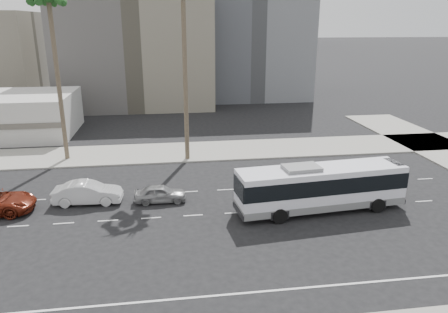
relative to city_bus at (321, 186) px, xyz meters
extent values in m
plane|color=black|center=(-3.35, 0.36, -1.88)|extent=(700.00, 700.00, 0.00)
cube|color=gray|center=(-3.35, 15.86, -1.81)|extent=(120.00, 7.00, 0.15)
cube|color=#5C5953|center=(-15.35, 45.36, 7.12)|extent=(24.00, 18.00, 18.00)
cube|color=#53565C|center=(4.65, 52.36, 11.12)|extent=(20.00, 20.00, 26.00)
cube|color=#B6AF9E|center=(-5.35, 250.36, 20.12)|extent=(42.00, 42.00, 44.00)
cube|color=silver|center=(0.00, 0.00, 0.04)|extent=(12.61, 3.91, 2.78)
cube|color=black|center=(0.00, 0.00, 0.42)|extent=(12.67, 3.97, 1.18)
cube|color=slate|center=(0.00, 0.00, -1.19)|extent=(12.63, 3.95, 0.53)
cube|color=slate|center=(-1.61, 0.00, 1.54)|extent=(2.72, 1.95, 0.32)
cube|color=#262628|center=(5.88, 0.00, 1.27)|extent=(0.82, 1.98, 0.32)
cylinder|color=black|center=(3.95, -1.37, -1.35)|extent=(1.07, 0.32, 1.07)
cylinder|color=black|center=(3.95, 1.37, -1.35)|extent=(1.07, 0.32, 1.07)
cylinder|color=black|center=(-3.64, -1.37, -1.35)|extent=(1.07, 0.32, 1.07)
cylinder|color=black|center=(-3.64, 1.37, -1.35)|extent=(1.07, 0.32, 1.07)
imported|color=gray|center=(-11.69, 3.19, -1.20)|extent=(1.64, 4.02, 1.37)
imported|color=silver|center=(-17.19, 3.71, -1.03)|extent=(2.01, 5.22, 1.70)
cylinder|color=brown|center=(-9.01, 13.34, 6.73)|extent=(0.47, 0.47, 17.21)
cylinder|color=brown|center=(-21.07, 15.04, 5.76)|extent=(0.48, 0.48, 15.29)
camera|label=1|loc=(-11.01, -27.24, 11.44)|focal=33.68mm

